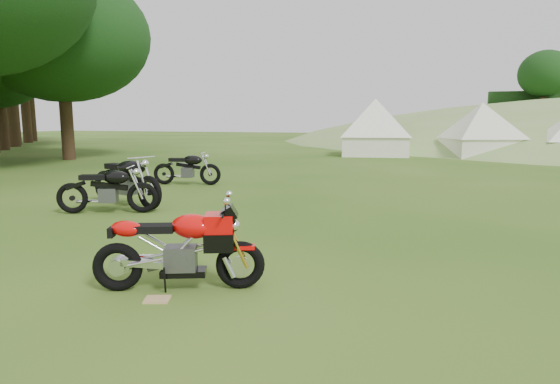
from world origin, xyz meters
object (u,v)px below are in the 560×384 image
(sport_motorcycle, at_px, (179,242))
(tent_mid, at_px, (481,130))
(plywood_board, at_px, (157,299))
(vintage_moto_b, at_px, (107,188))
(tent_left, at_px, (375,128))
(vintage_moto_a, at_px, (126,179))
(vintage_moto_d, at_px, (187,168))

(sport_motorcycle, relative_size, tent_mid, 0.57)
(plywood_board, distance_m, vintage_moto_b, 4.99)
(tent_left, distance_m, tent_mid, 5.12)
(plywood_board, xyz_separation_m, vintage_moto_b, (-3.47, 3.55, 0.48))
(vintage_moto_b, height_order, tent_mid, tent_mid)
(vintage_moto_b, xyz_separation_m, tent_left, (2.84, 17.16, 0.90))
(vintage_moto_a, xyz_separation_m, tent_left, (3.00, 16.36, 0.82))
(vintage_moto_d, relative_size, tent_mid, 0.61)
(plywood_board, distance_m, vintage_moto_d, 8.68)
(tent_left, height_order, tent_mid, tent_left)
(vintage_moto_b, relative_size, tent_left, 0.58)
(plywood_board, bearing_deg, vintage_moto_a, 129.86)
(vintage_moto_d, distance_m, tent_left, 13.54)
(plywood_board, height_order, vintage_moto_a, vintage_moto_a)
(tent_mid, bearing_deg, vintage_moto_d, -142.37)
(sport_motorcycle, distance_m, vintage_moto_d, 8.38)
(vintage_moto_a, relative_size, tent_left, 0.68)
(sport_motorcycle, distance_m, tent_left, 20.38)
(vintage_moto_d, height_order, tent_mid, tent_mid)
(plywood_board, bearing_deg, tent_left, 91.74)
(plywood_board, height_order, vintage_moto_b, vintage_moto_b)
(sport_motorcycle, bearing_deg, vintage_moto_a, 110.47)
(sport_motorcycle, distance_m, tent_mid, 21.31)
(plywood_board, relative_size, tent_mid, 0.08)
(vintage_moto_d, relative_size, tent_left, 0.58)
(sport_motorcycle, xyz_separation_m, vintage_moto_a, (-3.68, 3.99, 0.05))
(sport_motorcycle, height_order, vintage_moto_b, sport_motorcycle)
(vintage_moto_d, xyz_separation_m, tent_mid, (8.55, 13.54, 0.83))
(vintage_moto_b, distance_m, tent_left, 17.42)
(vintage_moto_a, relative_size, tent_mid, 0.71)
(sport_motorcycle, distance_m, vintage_moto_a, 5.43)
(vintage_moto_d, bearing_deg, sport_motorcycle, -74.07)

